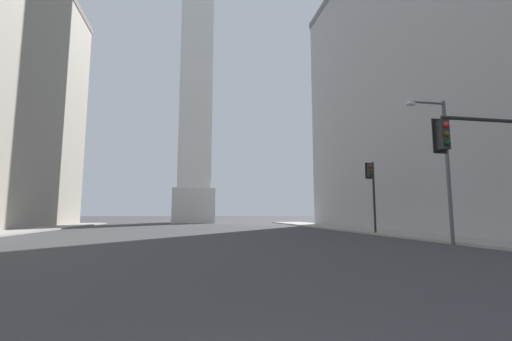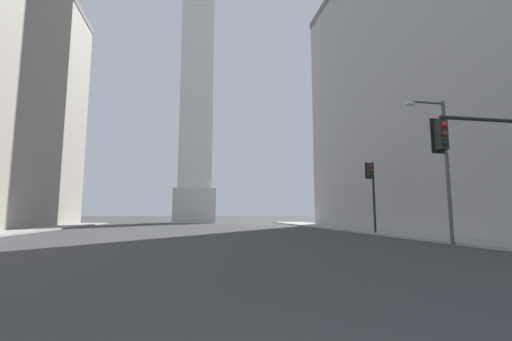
{
  "view_description": "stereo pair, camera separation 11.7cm",
  "coord_description": "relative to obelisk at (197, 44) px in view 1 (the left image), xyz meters",
  "views": [
    {
      "loc": [
        -0.36,
        -1.48,
        1.7
      ],
      "look_at": [
        5.84,
        31.49,
        5.89
      ],
      "focal_mm": 24.0,
      "sensor_mm": 36.0,
      "label": 1
    },
    {
      "loc": [
        -0.25,
        -1.5,
        1.7
      ],
      "look_at": [
        5.84,
        31.49,
        5.89
      ],
      "focal_mm": 24.0,
      "sensor_mm": 36.0,
      "label": 2
    }
  ],
  "objects": [
    {
      "name": "building_right",
      "position": [
        27.3,
        -36.15,
        -17.66
      ],
      "size": [
        20.51,
        44.09,
        30.99
      ],
      "color": "#9E9EA0",
      "rests_on": "ground_plane"
    },
    {
      "name": "sidewalk_right",
      "position": [
        16.22,
        -38.57,
        -33.09
      ],
      "size": [
        5.0,
        72.32,
        0.15
      ],
      "primitive_type": "cube",
      "color": "gray",
      "rests_on": "ground_plane"
    },
    {
      "name": "street_lamp",
      "position": [
        13.29,
        -45.15,
        -28.25
      ],
      "size": [
        2.51,
        0.36,
        8.05
      ],
      "color": "#4C4C51",
      "rests_on": "ground_plane"
    },
    {
      "name": "traffic_light_mid_right",
      "position": [
        13.98,
        -36.36,
        -29.31
      ],
      "size": [
        0.8,
        0.52,
        5.84
      ],
      "color": "black",
      "rests_on": "ground_plane"
    },
    {
      "name": "obelisk",
      "position": [
        0.0,
        0.0,
        0.0
      ],
      "size": [
        7.15,
        7.15,
        69.23
      ],
      "color": "silver",
      "rests_on": "ground_plane"
    }
  ]
}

